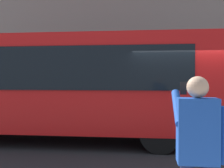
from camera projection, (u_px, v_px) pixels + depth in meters
The scene contains 3 objects.
ground_plane at pixel (180, 147), 7.52m from camera, with size 60.00×60.00×0.00m, color #232326.
red_bus at pixel (55, 84), 8.29m from camera, with size 9.05×2.54×3.08m.
pedestrian_photographer at pixel (198, 146), 2.84m from camera, with size 0.53×0.52×1.70m.
Camera 1 is at (0.94, 7.66, 1.82)m, focal length 45.05 mm.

